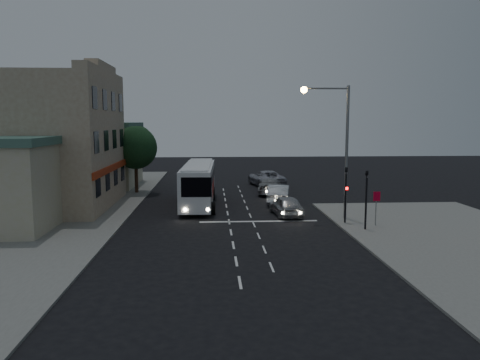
{
  "coord_description": "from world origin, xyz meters",
  "views": [
    {
      "loc": [
        -1.16,
        -28.95,
        6.74
      ],
      "look_at": [
        1.05,
        7.11,
        2.2
      ],
      "focal_mm": 35.0,
      "sensor_mm": 36.0,
      "label": 1
    }
  ],
  "objects": [
    {
      "name": "traffic_signal_side",
      "position": [
        8.3,
        -1.2,
        2.42
      ],
      "size": [
        0.18,
        0.15,
        4.1
      ],
      "color": "black",
      "rests_on": "sidewalk_near"
    },
    {
      "name": "sidewalk_near",
      "position": [
        13.0,
        -4.0,
        0.06
      ],
      "size": [
        12.0,
        24.0,
        0.12
      ],
      "primitive_type": "cube",
      "color": "slate",
      "rests_on": "ground"
    },
    {
      "name": "car_suv",
      "position": [
        4.17,
        3.8,
        0.74
      ],
      "size": [
        2.21,
        4.49,
        1.47
      ],
      "primitive_type": "imported",
      "rotation": [
        0.0,
        0.0,
        3.25
      ],
      "color": "#A7A7AA",
      "rests_on": "ground"
    },
    {
      "name": "car_sedan_c",
      "position": [
        4.55,
        19.42,
        0.82
      ],
      "size": [
        3.82,
        6.34,
        1.65
      ],
      "primitive_type": "imported",
      "rotation": [
        0.0,
        0.0,
        3.33
      ],
      "color": "#A09FAA",
      "rests_on": "ground"
    },
    {
      "name": "street_tree",
      "position": [
        -8.21,
        15.02,
        4.5
      ],
      "size": [
        4.0,
        4.0,
        6.2
      ],
      "color": "black",
      "rests_on": "sidewalk_far"
    },
    {
      "name": "regulatory_sign",
      "position": [
        9.3,
        -0.24,
        1.6
      ],
      "size": [
        0.45,
        0.12,
        2.2
      ],
      "color": "slate",
      "rests_on": "sidewalk_near"
    },
    {
      "name": "low_building_north",
      "position": [
        -13.5,
        20.0,
        3.39
      ],
      "size": [
        9.4,
        9.4,
        6.5
      ],
      "color": "tan",
      "rests_on": "sidewalk_far"
    },
    {
      "name": "streetlight",
      "position": [
        7.34,
        2.2,
        5.73
      ],
      "size": [
        3.32,
        0.44,
        9.0
      ],
      "color": "slate",
      "rests_on": "sidewalk_near"
    },
    {
      "name": "road_markings",
      "position": [
        1.29,
        3.31,
        0.0
      ],
      "size": [
        8.0,
        30.55,
        0.01
      ],
      "color": "silver",
      "rests_on": "ground"
    },
    {
      "name": "tour_bus",
      "position": [
        -2.21,
        8.44,
        1.83
      ],
      "size": [
        2.64,
        11.07,
        3.38
      ],
      "rotation": [
        0.0,
        0.0,
        -0.03
      ],
      "color": "white",
      "rests_on": "ground"
    },
    {
      "name": "car_sedan_a",
      "position": [
        4.36,
        8.83,
        0.78
      ],
      "size": [
        2.56,
        5.0,
        1.57
      ],
      "primitive_type": "imported",
      "rotation": [
        0.0,
        0.0,
        2.95
      ],
      "color": "silver",
      "rests_on": "ground"
    },
    {
      "name": "main_building",
      "position": [
        -13.96,
        8.0,
        5.16
      ],
      "size": [
        10.12,
        12.0,
        11.0
      ],
      "color": "#9A8064",
      "rests_on": "sidewalk_far"
    },
    {
      "name": "car_sedan_b",
      "position": [
        4.24,
        14.01,
        0.74
      ],
      "size": [
        2.79,
        5.37,
        1.49
      ],
      "primitive_type": "imported",
      "rotation": [
        0.0,
        0.0,
        3.0
      ],
      "color": "gray",
      "rests_on": "ground"
    },
    {
      "name": "ground",
      "position": [
        0.0,
        0.0,
        0.0
      ],
      "size": [
        120.0,
        120.0,
        0.0
      ],
      "primitive_type": "plane",
      "color": "black"
    },
    {
      "name": "traffic_signal_main",
      "position": [
        7.6,
        0.78,
        2.42
      ],
      "size": [
        0.25,
        0.35,
        4.1
      ],
      "color": "black",
      "rests_on": "sidewalk_near"
    },
    {
      "name": "sidewalk_far",
      "position": [
        -13.0,
        8.0,
        0.06
      ],
      "size": [
        12.0,
        50.0,
        0.12
      ],
      "primitive_type": "cube",
      "color": "slate",
      "rests_on": "ground"
    }
  ]
}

